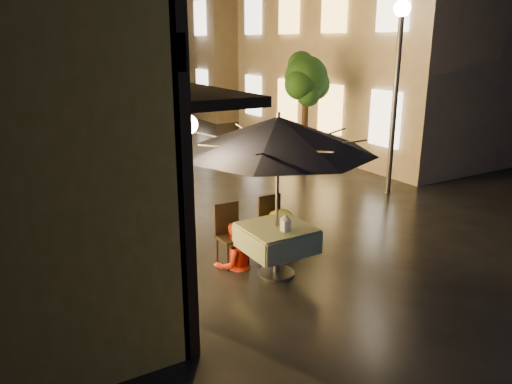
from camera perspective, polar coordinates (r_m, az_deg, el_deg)
ground at (r=8.70m, az=10.07°, el=-6.39°), size 90.00×90.00×0.00m
east_building_near at (r=17.88m, az=15.65°, el=16.37°), size 7.30×9.30×6.80m
east_building_far at (r=27.19m, az=-2.75°, el=17.47°), size 7.30×10.30×7.30m
street_tree at (r=13.07m, az=5.76°, el=12.54°), size 1.43×1.20×3.15m
streetlamp_near at (r=11.54m, az=15.90°, el=13.90°), size 0.36×0.36×4.23m
streetlamp_far at (r=21.65m, az=-8.45°, el=15.48°), size 0.36×0.36×4.23m
cafe_table at (r=7.45m, az=2.37°, el=-5.31°), size 0.99×0.99×0.78m
patio_umbrella at (r=7.01m, az=2.52°, el=6.59°), size 2.80×2.80×2.46m
cafe_chair_left at (r=7.87m, az=-3.02°, el=-4.45°), size 0.42×0.42×0.97m
cafe_chair_right at (r=8.25m, az=1.91°, el=-3.42°), size 0.42×0.42×0.97m
table_lantern at (r=7.16m, az=3.39°, el=-3.44°), size 0.16×0.16×0.25m
person_orange at (r=7.67m, az=-2.52°, el=-3.68°), size 0.71×0.56×1.41m
person_yellow at (r=8.10m, az=2.92°, el=-2.18°), size 0.98×0.56×1.51m
bicycle_0 at (r=10.53m, az=-13.51°, el=0.39°), size 1.98×1.29×0.98m
bicycle_1 at (r=10.92m, az=-14.59°, el=0.98°), size 1.74×0.82×1.01m
bicycle_2 at (r=12.41m, az=-18.15°, el=2.40°), size 1.87×0.99×0.94m
bicycle_3 at (r=12.61m, az=-17.41°, el=3.06°), size 1.88×1.07×1.09m
bicycle_4 at (r=13.52m, az=-18.58°, el=3.65°), size 2.01×1.08×1.00m
bicycle_5 at (r=14.41m, az=-20.27°, el=4.25°), size 1.73×0.94×1.00m
bicycle_6 at (r=15.71m, az=-20.15°, el=5.19°), size 1.93×0.98×0.96m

